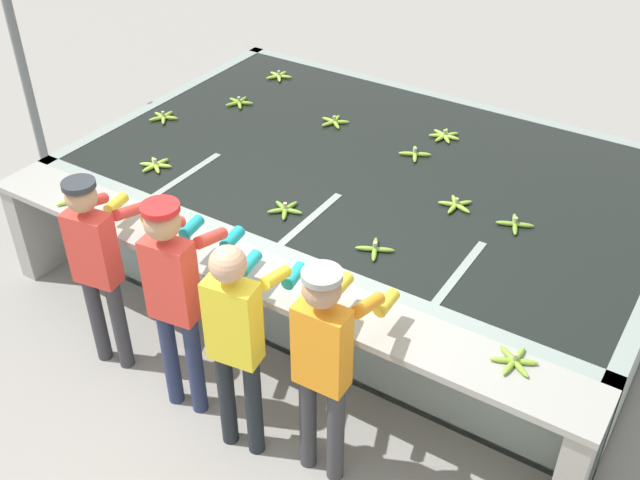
{
  "coord_description": "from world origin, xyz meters",
  "views": [
    {
      "loc": [
        2.56,
        -2.92,
        4.05
      ],
      "look_at": [
        0.0,
        1.09,
        0.65
      ],
      "focal_mm": 42.0,
      "sensor_mm": 36.0,
      "label": 1
    }
  ],
  "objects_px": {
    "banana_bunch_floating_9": "(279,76)",
    "banana_bunch_ledge_1": "(74,200)",
    "banana_bunch_floating_10": "(334,122)",
    "knife_0": "(186,242)",
    "banana_bunch_floating_1": "(239,102)",
    "worker_1": "(175,289)",
    "worker_3": "(325,356)",
    "support_post_left": "(13,28)",
    "banana_bunch_floating_8": "(445,136)",
    "banana_bunch_floating_4": "(285,209)",
    "banana_bunch_floating_0": "(156,165)",
    "banana_bunch_ledge_0": "(514,361)",
    "banana_bunch_floating_5": "(415,154)",
    "banana_bunch_floating_7": "(163,117)",
    "worker_0": "(98,257)",
    "banana_bunch_floating_3": "(375,249)",
    "banana_bunch_floating_6": "(515,224)",
    "banana_bunch_floating_2": "(456,205)",
    "worker_2": "(237,333)"
  },
  "relations": [
    {
      "from": "banana_bunch_floating_7",
      "to": "worker_0",
      "type": "bearing_deg",
      "value": -59.52
    },
    {
      "from": "worker_3",
      "to": "banana_bunch_floating_10",
      "type": "height_order",
      "value": "worker_3"
    },
    {
      "from": "worker_0",
      "to": "banana_bunch_floating_0",
      "type": "xyz_separation_m",
      "value": [
        -0.56,
        1.18,
        -0.01
      ]
    },
    {
      "from": "worker_3",
      "to": "worker_1",
      "type": "bearing_deg",
      "value": -177.89
    },
    {
      "from": "banana_bunch_floating_1",
      "to": "banana_bunch_floating_9",
      "type": "xyz_separation_m",
      "value": [
        -0.04,
        0.73,
        0.0
      ]
    },
    {
      "from": "banana_bunch_floating_4",
      "to": "banana_bunch_floating_5",
      "type": "bearing_deg",
      "value": 71.44
    },
    {
      "from": "worker_2",
      "to": "knife_0",
      "type": "height_order",
      "value": "worker_2"
    },
    {
      "from": "worker_2",
      "to": "banana_bunch_floating_4",
      "type": "height_order",
      "value": "worker_2"
    },
    {
      "from": "banana_bunch_ledge_0",
      "to": "banana_bunch_ledge_1",
      "type": "xyz_separation_m",
      "value": [
        -3.5,
        -0.16,
        0.0
      ]
    },
    {
      "from": "banana_bunch_floating_2",
      "to": "knife_0",
      "type": "distance_m",
      "value": 2.06
    },
    {
      "from": "banana_bunch_floating_7",
      "to": "banana_bunch_ledge_1",
      "type": "distance_m",
      "value": 1.51
    },
    {
      "from": "banana_bunch_floating_2",
      "to": "banana_bunch_ledge_0",
      "type": "bearing_deg",
      "value": -54.52
    },
    {
      "from": "banana_bunch_floating_4",
      "to": "banana_bunch_floating_9",
      "type": "xyz_separation_m",
      "value": [
        -1.49,
        2.04,
        0.0
      ]
    },
    {
      "from": "banana_bunch_floating_10",
      "to": "worker_3",
      "type": "bearing_deg",
      "value": -59.39
    },
    {
      "from": "worker_3",
      "to": "banana_bunch_floating_0",
      "type": "relative_size",
      "value": 5.75
    },
    {
      "from": "support_post_left",
      "to": "banana_bunch_floating_8",
      "type": "bearing_deg",
      "value": 19.66
    },
    {
      "from": "banana_bunch_floating_0",
      "to": "banana_bunch_floating_3",
      "type": "relative_size",
      "value": 1.05
    },
    {
      "from": "banana_bunch_floating_9",
      "to": "banana_bunch_ledge_1",
      "type": "xyz_separation_m",
      "value": [
        0.04,
        -2.81,
        0.0
      ]
    },
    {
      "from": "banana_bunch_floating_2",
      "to": "banana_bunch_floating_3",
      "type": "height_order",
      "value": "same"
    },
    {
      "from": "worker_0",
      "to": "banana_bunch_floating_7",
      "type": "bearing_deg",
      "value": 120.48
    },
    {
      "from": "banana_bunch_floating_10",
      "to": "knife_0",
      "type": "relative_size",
      "value": 0.91
    },
    {
      "from": "banana_bunch_floating_7",
      "to": "knife_0",
      "type": "relative_size",
      "value": 0.91
    },
    {
      "from": "worker_0",
      "to": "banana_bunch_floating_7",
      "type": "xyz_separation_m",
      "value": [
        -1.11,
        1.89,
        -0.01
      ]
    },
    {
      "from": "worker_3",
      "to": "banana_bunch_floating_0",
      "type": "distance_m",
      "value": 2.68
    },
    {
      "from": "worker_1",
      "to": "support_post_left",
      "type": "xyz_separation_m",
      "value": [
        -3.36,
        1.62,
        0.57
      ]
    },
    {
      "from": "support_post_left",
      "to": "banana_bunch_floating_5",
      "type": "bearing_deg",
      "value": 13.91
    },
    {
      "from": "worker_1",
      "to": "worker_3",
      "type": "xyz_separation_m",
      "value": [
        1.1,
        0.04,
        -0.04
      ]
    },
    {
      "from": "banana_bunch_floating_6",
      "to": "support_post_left",
      "type": "relative_size",
      "value": 0.09
    },
    {
      "from": "worker_0",
      "to": "banana_bunch_floating_7",
      "type": "relative_size",
      "value": 5.72
    },
    {
      "from": "banana_bunch_floating_3",
      "to": "banana_bunch_ledge_1",
      "type": "bearing_deg",
      "value": -163.08
    },
    {
      "from": "knife_0",
      "to": "banana_bunch_floating_7",
      "type": "bearing_deg",
      "value": 136.71
    },
    {
      "from": "banana_bunch_floating_0",
      "to": "support_post_left",
      "type": "xyz_separation_m",
      "value": [
        -2.05,
        0.4,
        0.66
      ]
    },
    {
      "from": "support_post_left",
      "to": "banana_bunch_floating_6",
      "type": "bearing_deg",
      "value": 4.41
    },
    {
      "from": "worker_1",
      "to": "banana_bunch_ledge_0",
      "type": "bearing_deg",
      "value": 17.15
    },
    {
      "from": "worker_3",
      "to": "knife_0",
      "type": "relative_size",
      "value": 5.36
    },
    {
      "from": "banana_bunch_floating_6",
      "to": "banana_bunch_floating_9",
      "type": "bearing_deg",
      "value": 156.97
    },
    {
      "from": "banana_bunch_floating_5",
      "to": "banana_bunch_ledge_0",
      "type": "relative_size",
      "value": 0.95
    },
    {
      "from": "worker_3",
      "to": "support_post_left",
      "type": "distance_m",
      "value": 4.77
    },
    {
      "from": "worker_3",
      "to": "banana_bunch_floating_7",
      "type": "relative_size",
      "value": 5.88
    },
    {
      "from": "worker_3",
      "to": "banana_bunch_ledge_0",
      "type": "bearing_deg",
      "value": 32.2
    },
    {
      "from": "banana_bunch_floating_4",
      "to": "banana_bunch_floating_9",
      "type": "relative_size",
      "value": 0.99
    },
    {
      "from": "banana_bunch_floating_2",
      "to": "banana_bunch_ledge_0",
      "type": "relative_size",
      "value": 0.98
    },
    {
      "from": "worker_3",
      "to": "banana_bunch_floating_10",
      "type": "distance_m",
      "value": 3.09
    },
    {
      "from": "banana_bunch_ledge_0",
      "to": "banana_bunch_floating_5",
      "type": "bearing_deg",
      "value": 129.86
    },
    {
      "from": "worker_0",
      "to": "banana_bunch_floating_9",
      "type": "relative_size",
      "value": 5.7
    },
    {
      "from": "worker_3",
      "to": "banana_bunch_floating_8",
      "type": "relative_size",
      "value": 5.78
    },
    {
      "from": "banana_bunch_ledge_1",
      "to": "knife_0",
      "type": "bearing_deg",
      "value": 2.37
    },
    {
      "from": "banana_bunch_floating_8",
      "to": "banana_bunch_ledge_1",
      "type": "height_order",
      "value": "banana_bunch_ledge_1"
    },
    {
      "from": "banana_bunch_floating_1",
      "to": "banana_bunch_floating_6",
      "type": "bearing_deg",
      "value": -10.67
    },
    {
      "from": "banana_bunch_floating_4",
      "to": "banana_bunch_floating_8",
      "type": "distance_m",
      "value": 1.82
    }
  ]
}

